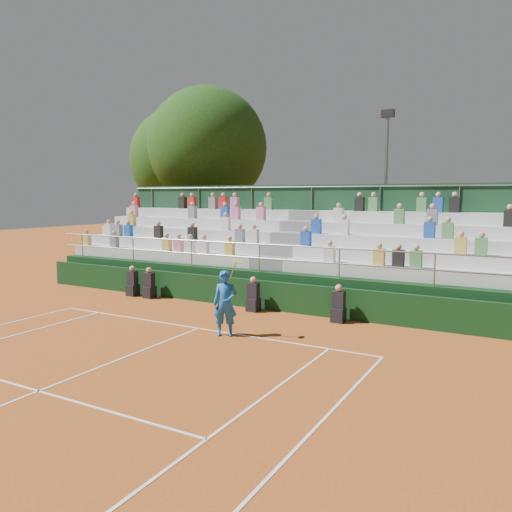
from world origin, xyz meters
The scene contains 8 objects.
ground centered at (0.00, 0.00, 0.00)m, with size 90.00×90.00×0.00m, color #A84F1C.
courtside_wall centered at (0.00, 3.20, 0.50)m, with size 20.00×0.15×1.00m, color black.
line_officials centered at (-1.44, 2.75, 0.48)m, with size 8.91×0.40×1.19m.
grandstand centered at (0.00, 6.44, 1.07)m, with size 20.00×5.20×4.40m.
tennis_player centered at (1.11, -0.26, 0.93)m, with size 0.93×0.68×2.22m.
tree_west centered at (-10.69, 13.39, 6.14)m, with size 6.50×6.50×9.40m.
tree_east centered at (-8.54, 12.86, 6.71)m, with size 7.04×7.04×10.24m.
floodlight_mast centered at (2.25, 12.12, 4.63)m, with size 0.60×0.25×7.92m.
Camera 1 is at (8.52, -11.76, 3.91)m, focal length 35.00 mm.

